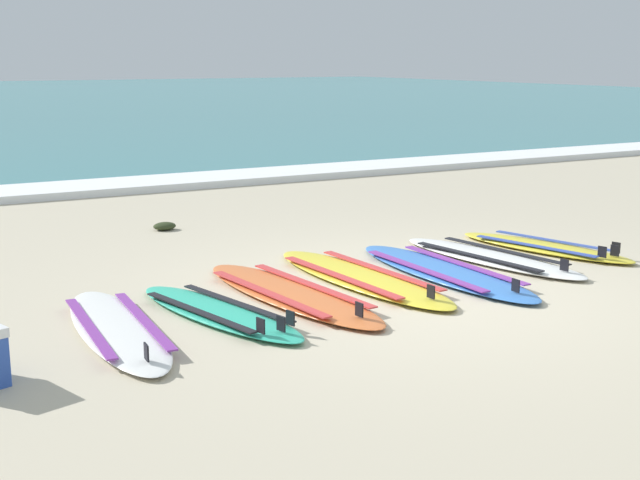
{
  "coord_description": "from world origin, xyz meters",
  "views": [
    {
      "loc": [
        -4.22,
        -5.94,
        1.99
      ],
      "look_at": [
        -0.27,
        1.22,
        0.25
      ],
      "focal_mm": 48.42,
      "sensor_mm": 36.0,
      "label": 1
    }
  ],
  "objects_px": {
    "surfboard_1": "(218,312)",
    "surfboard_2": "(290,293)",
    "surfboard_0": "(117,328)",
    "surfboard_5": "(491,257)",
    "surfboard_4": "(443,271)",
    "surfboard_3": "(360,277)",
    "surfboard_6": "(544,247)"
  },
  "relations": [
    {
      "from": "surfboard_1",
      "to": "surfboard_2",
      "type": "distance_m",
      "value": 0.77
    },
    {
      "from": "surfboard_0",
      "to": "surfboard_1",
      "type": "relative_size",
      "value": 1.09
    },
    {
      "from": "surfboard_5",
      "to": "surfboard_4",
      "type": "bearing_deg",
      "value": -163.09
    },
    {
      "from": "surfboard_0",
      "to": "surfboard_3",
      "type": "bearing_deg",
      "value": 9.95
    },
    {
      "from": "surfboard_5",
      "to": "surfboard_2",
      "type": "bearing_deg",
      "value": -174.65
    },
    {
      "from": "surfboard_2",
      "to": "surfboard_3",
      "type": "relative_size",
      "value": 0.98
    },
    {
      "from": "surfboard_3",
      "to": "surfboard_6",
      "type": "bearing_deg",
      "value": 3.48
    },
    {
      "from": "surfboard_3",
      "to": "surfboard_6",
      "type": "xyz_separation_m",
      "value": [
        2.35,
        0.14,
        0.0
      ]
    },
    {
      "from": "surfboard_2",
      "to": "surfboard_5",
      "type": "relative_size",
      "value": 1.08
    },
    {
      "from": "surfboard_2",
      "to": "surfboard_4",
      "type": "bearing_deg",
      "value": -0.29
    },
    {
      "from": "surfboard_1",
      "to": "surfboard_2",
      "type": "relative_size",
      "value": 0.82
    },
    {
      "from": "surfboard_2",
      "to": "surfboard_5",
      "type": "xyz_separation_m",
      "value": [
        2.36,
        0.22,
        0.0
      ]
    },
    {
      "from": "surfboard_1",
      "to": "surfboard_6",
      "type": "height_order",
      "value": "same"
    },
    {
      "from": "surfboard_3",
      "to": "surfboard_0",
      "type": "bearing_deg",
      "value": -170.05
    },
    {
      "from": "surfboard_3",
      "to": "surfboard_4",
      "type": "height_order",
      "value": "same"
    },
    {
      "from": "surfboard_4",
      "to": "surfboard_3",
      "type": "bearing_deg",
      "value": 167.16
    },
    {
      "from": "surfboard_5",
      "to": "surfboard_6",
      "type": "distance_m",
      "value": 0.81
    },
    {
      "from": "surfboard_0",
      "to": "surfboard_4",
      "type": "height_order",
      "value": "same"
    },
    {
      "from": "surfboard_1",
      "to": "surfboard_4",
      "type": "height_order",
      "value": "same"
    },
    {
      "from": "surfboard_0",
      "to": "surfboard_2",
      "type": "height_order",
      "value": "same"
    },
    {
      "from": "surfboard_1",
      "to": "surfboard_3",
      "type": "bearing_deg",
      "value": 14.34
    },
    {
      "from": "surfboard_5",
      "to": "surfboard_1",
      "type": "bearing_deg",
      "value": -171.86
    },
    {
      "from": "surfboard_3",
      "to": "surfboard_1",
      "type": "bearing_deg",
      "value": -165.66
    },
    {
      "from": "surfboard_0",
      "to": "surfboard_3",
      "type": "height_order",
      "value": "same"
    },
    {
      "from": "surfboard_2",
      "to": "surfboard_3",
      "type": "bearing_deg",
      "value": 12.12
    },
    {
      "from": "surfboard_0",
      "to": "surfboard_5",
      "type": "xyz_separation_m",
      "value": [
        3.9,
        0.46,
        -0.0
      ]
    },
    {
      "from": "surfboard_5",
      "to": "surfboard_6",
      "type": "bearing_deg",
      "value": 6.8
    },
    {
      "from": "surfboard_6",
      "to": "surfboard_2",
      "type": "bearing_deg",
      "value": -174.28
    },
    {
      "from": "surfboard_1",
      "to": "surfboard_4",
      "type": "distance_m",
      "value": 2.35
    },
    {
      "from": "surfboard_3",
      "to": "surfboard_4",
      "type": "xyz_separation_m",
      "value": [
        0.8,
        -0.18,
        0.0
      ]
    },
    {
      "from": "surfboard_6",
      "to": "surfboard_1",
      "type": "bearing_deg",
      "value": -172.14
    },
    {
      "from": "surfboard_6",
      "to": "surfboard_5",
      "type": "bearing_deg",
      "value": -173.2
    }
  ]
}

